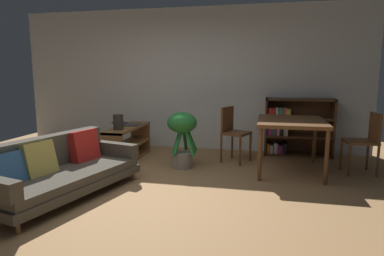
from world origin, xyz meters
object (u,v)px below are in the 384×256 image
(fabric_couch, at_px, (58,169))
(media_console, at_px, (127,143))
(dining_table, at_px, (291,125))
(potted_floor_plant, at_px, (182,132))
(open_laptop, at_px, (128,124))
(desk_speaker, at_px, (118,122))
(bookshelf, at_px, (293,127))
(dining_chair_far, at_px, (365,139))
(dining_chair_near, at_px, (233,130))

(fabric_couch, relative_size, media_console, 1.63)
(dining_table, bearing_deg, potted_floor_plant, -174.57)
(dining_table, bearing_deg, open_laptop, 173.82)
(fabric_couch, relative_size, desk_speaker, 8.61)
(desk_speaker, xyz_separation_m, bookshelf, (2.81, 1.27, -0.19))
(media_console, bearing_deg, dining_table, -2.60)
(desk_speaker, distance_m, dining_chair_far, 3.76)
(fabric_couch, height_order, dining_chair_near, dining_chair_near)
(fabric_couch, distance_m, open_laptop, 1.96)
(bookshelf, bearing_deg, potted_floor_plant, -144.66)
(media_console, xyz_separation_m, desk_speaker, (-0.01, -0.30, 0.41))
(potted_floor_plant, bearing_deg, media_console, 165.20)
(fabric_couch, xyz_separation_m, open_laptop, (0.09, 1.94, 0.27))
(desk_speaker, bearing_deg, bookshelf, 24.37)
(dining_chair_far, bearing_deg, media_console, 179.82)
(media_console, relative_size, desk_speaker, 5.28)
(open_laptop, relative_size, bookshelf, 0.41)
(fabric_couch, height_order, bookshelf, bookshelf)
(open_laptop, relative_size, dining_chair_far, 0.53)
(open_laptop, height_order, desk_speaker, desk_speaker)
(media_console, xyz_separation_m, dining_table, (2.67, -0.12, 0.43))
(dining_chair_near, distance_m, dining_chair_far, 1.98)
(media_console, relative_size, dining_table, 1.03)
(desk_speaker, bearing_deg, potted_floor_plant, 1.51)
(dining_chair_near, xyz_separation_m, bookshelf, (1.02, 0.71, -0.03))
(fabric_couch, relative_size, dining_table, 1.69)
(potted_floor_plant, relative_size, bookshelf, 0.74)
(media_console, bearing_deg, bookshelf, 19.08)
(media_console, height_order, open_laptop, open_laptop)
(fabric_couch, distance_m, desk_speaker, 1.51)
(dining_chair_far, bearing_deg, bookshelf, 133.75)
(fabric_couch, relative_size, bookshelf, 1.75)
(dining_chair_near, bearing_deg, desk_speaker, -162.43)
(desk_speaker, distance_m, dining_chair_near, 1.88)
(dining_table, bearing_deg, bookshelf, 83.34)
(bookshelf, bearing_deg, fabric_couch, -137.04)
(desk_speaker, xyz_separation_m, dining_chair_far, (3.74, 0.29, -0.18))
(potted_floor_plant, bearing_deg, open_laptop, 157.69)
(fabric_couch, bearing_deg, open_laptop, 87.47)
(dining_chair_far, height_order, bookshelf, bookshelf)
(fabric_couch, distance_m, potted_floor_plant, 1.91)
(potted_floor_plant, xyz_separation_m, dining_table, (1.63, 0.15, 0.15))
(media_console, height_order, bookshelf, bookshelf)
(media_console, bearing_deg, potted_floor_plant, -14.80)
(potted_floor_plant, bearing_deg, desk_speaker, -178.49)
(fabric_couch, xyz_separation_m, potted_floor_plant, (1.18, 1.49, 0.24))
(media_console, bearing_deg, fabric_couch, -94.45)
(desk_speaker, distance_m, potted_floor_plant, 1.06)
(open_laptop, height_order, bookshelf, bookshelf)
(fabric_couch, xyz_separation_m, media_console, (0.14, 1.76, -0.04))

